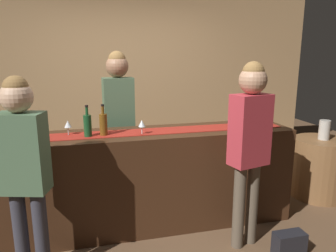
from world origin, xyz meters
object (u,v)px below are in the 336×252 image
at_px(wine_glass_far_end, 142,124).
at_px(handbag, 289,244).
at_px(wine_glass_mid_counter, 68,125).
at_px(vase_on_side_table, 324,130).
at_px(wine_bottle_amber, 103,124).
at_px(customer_browsing, 23,161).
at_px(round_side_table, 320,168).
at_px(wine_glass_near_customer, 5,132).
at_px(customer_sipping, 250,136).
at_px(wine_bottle_green, 88,125).
at_px(bartender, 119,111).

xyz_separation_m(wine_glass_far_end, handbag, (1.19, -0.76, -1.00)).
bearing_deg(wine_glass_mid_counter, vase_on_side_table, 1.98).
distance_m(wine_bottle_amber, vase_on_side_table, 2.68).
relative_size(customer_browsing, round_side_table, 2.20).
relative_size(customer_browsing, vase_on_side_table, 6.78).
bearing_deg(vase_on_side_table, wine_glass_near_customer, -175.45).
bearing_deg(wine_bottle_amber, wine_glass_mid_counter, 164.16).
bearing_deg(wine_bottle_amber, customer_browsing, -136.49).
relative_size(customer_browsing, handbag, 5.81).
distance_m(customer_sipping, customer_browsing, 1.86).
bearing_deg(wine_glass_mid_counter, wine_bottle_green, -30.51).
height_order(round_side_table, handbag, round_side_table).
distance_m(customer_browsing, handbag, 2.35).
height_order(wine_bottle_amber, wine_glass_near_customer, wine_bottle_amber).
relative_size(bartender, handbag, 6.44).
relative_size(wine_bottle_amber, vase_on_side_table, 1.26).
bearing_deg(wine_bottle_green, bartender, 60.82).
bearing_deg(wine_glass_mid_counter, customer_browsing, -113.07).
bearing_deg(bartender, wine_glass_mid_counter, 40.66).
height_order(customer_browsing, round_side_table, customer_browsing).
height_order(wine_bottle_green, wine_glass_far_end, wine_bottle_green).
xyz_separation_m(wine_glass_far_end, vase_on_side_table, (2.30, 0.25, -0.25)).
height_order(wine_bottle_green, customer_sipping, customer_sipping).
bearing_deg(wine_bottle_amber, round_side_table, 4.27).
bearing_deg(customer_sipping, wine_glass_mid_counter, 143.69).
bearing_deg(round_side_table, handbag, -137.60).
bearing_deg(wine_glass_near_customer, customer_sipping, -12.70).
relative_size(wine_glass_near_customer, vase_on_side_table, 0.60).
bearing_deg(wine_bottle_green, wine_glass_far_end, -4.34).
bearing_deg(handbag, round_side_table, 42.40).
bearing_deg(wine_bottle_green, vase_on_side_table, 4.30).
distance_m(wine_bottle_green, customer_sipping, 1.49).
bearing_deg(vase_on_side_table, customer_sipping, -152.26).
distance_m(wine_bottle_amber, customer_browsing, 0.86).
bearing_deg(handbag, vase_on_side_table, 42.21).
relative_size(wine_glass_mid_counter, customer_browsing, 0.09).
height_order(vase_on_side_table, handbag, vase_on_side_table).
relative_size(wine_glass_near_customer, wine_glass_far_end, 1.00).
relative_size(wine_glass_near_customer, round_side_table, 0.19).
height_order(bartender, handbag, bartender).
relative_size(wine_glass_near_customer, bartender, 0.08).
relative_size(wine_bottle_amber, round_side_table, 0.41).
distance_m(round_side_table, handbag, 1.52).
height_order(wine_glass_far_end, handbag, wine_glass_far_end).
height_order(wine_glass_far_end, bartender, bartender).
bearing_deg(customer_browsing, round_side_table, 29.18).
relative_size(wine_bottle_green, vase_on_side_table, 1.26).
distance_m(customer_browsing, vase_on_side_table, 3.37).
xyz_separation_m(wine_bottle_amber, vase_on_side_table, (2.66, 0.20, -0.26)).
distance_m(bartender, customer_browsing, 1.46).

